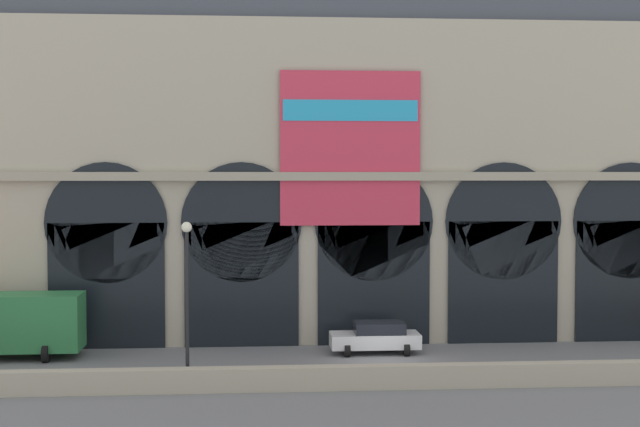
% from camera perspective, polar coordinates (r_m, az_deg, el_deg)
% --- Properties ---
extents(ground_plane, '(200.00, 200.00, 0.00)m').
position_cam_1_polar(ground_plane, '(42.28, 4.35, -9.58)').
color(ground_plane, slate).
extents(quay_parapet_wall, '(90.00, 0.70, 0.97)m').
position_cam_1_polar(quay_parapet_wall, '(37.81, 5.40, -10.29)').
color(quay_parapet_wall, '#B2A891').
rests_on(quay_parapet_wall, ground).
extents(station_building, '(42.26, 4.89, 20.92)m').
position_cam_1_polar(station_building, '(48.51, 3.12, 4.04)').
color(station_building, '#B2A891').
rests_on(station_building, ground).
extents(box_truck_west, '(7.50, 2.91, 3.12)m').
position_cam_1_polar(box_truck_west, '(45.74, -19.42, -6.62)').
color(box_truck_west, orange).
rests_on(box_truck_west, ground).
extents(car_center, '(4.40, 2.22, 1.55)m').
position_cam_1_polar(car_center, '(44.73, 3.58, -7.85)').
color(car_center, white).
rests_on(car_center, ground).
extents(street_lamp_quayside, '(0.44, 0.44, 6.90)m').
position_cam_1_polar(street_lamp_quayside, '(37.50, -8.46, -4.33)').
color(street_lamp_quayside, black).
rests_on(street_lamp_quayside, ground).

